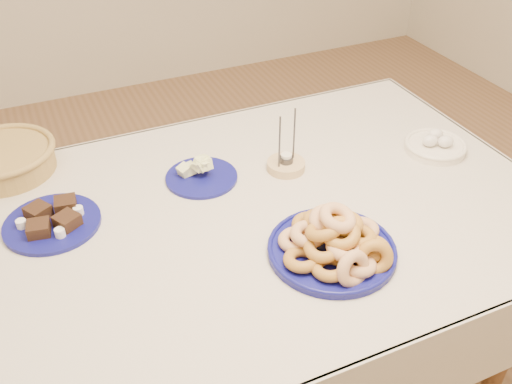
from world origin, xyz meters
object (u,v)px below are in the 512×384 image
(dining_table, at_px, (249,241))
(donut_platter, at_px, (335,242))
(brownie_plate, at_px, (52,221))
(candle_holder, at_px, (286,164))
(egg_bowl, at_px, (435,145))
(wicker_basket, at_px, (3,158))
(melon_plate, at_px, (201,172))

(dining_table, bearing_deg, donut_platter, -63.24)
(brownie_plate, xyz_separation_m, candle_holder, (0.68, -0.01, 0.00))
(brownie_plate, relative_size, egg_bowl, 1.22)
(donut_platter, distance_m, egg_bowl, 0.62)
(wicker_basket, height_order, egg_bowl, wicker_basket)
(dining_table, bearing_deg, egg_bowl, 3.93)
(brownie_plate, relative_size, wicker_basket, 0.78)
(dining_table, distance_m, egg_bowl, 0.68)
(brownie_plate, bearing_deg, candle_holder, -1.24)
(melon_plate, distance_m, wicker_basket, 0.59)
(brownie_plate, distance_m, wicker_basket, 0.34)
(donut_platter, height_order, candle_holder, candle_holder)
(candle_holder, bearing_deg, donut_platter, -99.21)
(dining_table, xyz_separation_m, wicker_basket, (-0.59, 0.48, 0.15))
(brownie_plate, relative_size, candle_holder, 1.53)
(wicker_basket, bearing_deg, egg_bowl, -19.25)
(donut_platter, xyz_separation_m, candle_holder, (0.06, 0.39, -0.02))
(wicker_basket, distance_m, candle_holder, 0.85)
(dining_table, relative_size, melon_plate, 7.89)
(melon_plate, height_order, candle_holder, candle_holder)
(dining_table, distance_m, melon_plate, 0.25)
(brownie_plate, distance_m, egg_bowl, 1.17)
(dining_table, xyz_separation_m, egg_bowl, (0.67, 0.05, 0.13))
(donut_platter, relative_size, candle_holder, 1.75)
(melon_plate, distance_m, egg_bowl, 0.75)
(wicker_basket, relative_size, egg_bowl, 1.56)
(dining_table, distance_m, candle_holder, 0.27)
(egg_bowl, bearing_deg, wicker_basket, 160.75)
(melon_plate, xyz_separation_m, candle_holder, (0.25, -0.06, -0.00))
(donut_platter, relative_size, melon_plate, 1.56)
(donut_platter, distance_m, candle_holder, 0.40)
(dining_table, relative_size, egg_bowl, 7.03)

